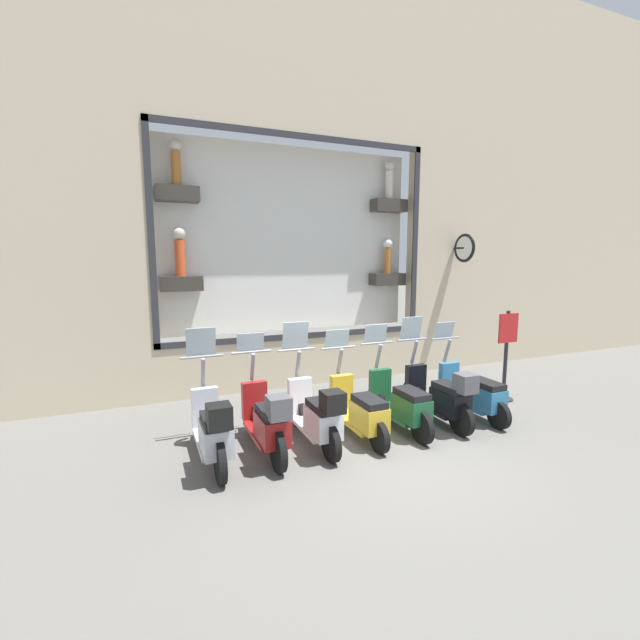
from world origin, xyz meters
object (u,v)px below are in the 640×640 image
Objects in this scene: scooter_black_1 at (441,396)px; scooter_yellow_3 at (360,411)px; shop_sign_post at (506,352)px; scooter_teal_0 at (474,394)px; scooter_white_4 at (317,415)px; scooter_red_5 at (267,422)px; scooter_green_2 at (401,404)px; scooter_silver_6 at (213,430)px.

scooter_black_1 is 1.01× the size of scooter_yellow_3.
shop_sign_post is (0.48, -3.36, 0.52)m from scooter_yellow_3.
scooter_teal_0 is at bearing -85.87° from scooter_black_1.
scooter_white_4 is 0.73m from scooter_red_5.
scooter_green_2 is 2.90m from scooter_silver_6.
scooter_red_5 is 4.86m from shop_sign_post.
scooter_black_1 is 1.05× the size of shop_sign_post.
scooter_green_2 is 0.99× the size of scooter_red_5.
scooter_teal_0 is 3.63m from scooter_red_5.
scooter_teal_0 is 1.45m from scooter_green_2.
scooter_silver_6 is (-0.05, 4.35, 0.08)m from scooter_teal_0.
scooter_black_1 is 1.00× the size of scooter_silver_6.
shop_sign_post is (0.53, -4.09, 0.45)m from scooter_white_4.
scooter_red_5 reaches higher than scooter_yellow_3.
scooter_teal_0 is at bearing -89.24° from scooter_red_5.
scooter_black_1 is at bearing 105.45° from shop_sign_post.
scooter_red_5 is 0.73m from scooter_silver_6.
scooter_yellow_3 is at bearing -88.10° from scooter_red_5.
shop_sign_post is (0.52, -4.82, 0.44)m from scooter_red_5.
scooter_silver_6 is at bearing 95.40° from shop_sign_post.
scooter_yellow_3 is at bearing 87.92° from scooter_black_1.
scooter_silver_6 is 5.58m from shop_sign_post.
scooter_white_4 is at bearing -90.19° from scooter_silver_6.
scooter_yellow_3 is 0.99× the size of scooter_white_4.
shop_sign_post is at bearing -84.60° from scooter_silver_6.
scooter_teal_0 is 0.99× the size of scooter_green_2.
scooter_teal_0 is at bearing -89.38° from scooter_silver_6.
scooter_teal_0 is at bearing 111.84° from shop_sign_post.
scooter_white_4 is 1.05× the size of shop_sign_post.
scooter_red_5 is (0.00, 2.90, 0.01)m from scooter_black_1.
scooter_white_4 is (0.00, 2.18, 0.00)m from scooter_black_1.
scooter_silver_6 is (-0.05, 2.18, 0.07)m from scooter_yellow_3.
scooter_red_5 is at bearing 96.22° from shop_sign_post.
scooter_black_1 reaches higher than scooter_yellow_3.
scooter_green_2 is (0.06, 0.73, -0.05)m from scooter_black_1.
scooter_silver_6 reaches higher than scooter_black_1.
scooter_white_4 is at bearing 97.36° from shop_sign_post.
scooter_white_4 is 1.00× the size of scooter_silver_6.
scooter_silver_6 reaches higher than scooter_green_2.
shop_sign_post reaches higher than scooter_teal_0.
scooter_yellow_3 is 3.44m from shop_sign_post.
scooter_silver_6 is at bearing 89.81° from scooter_white_4.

